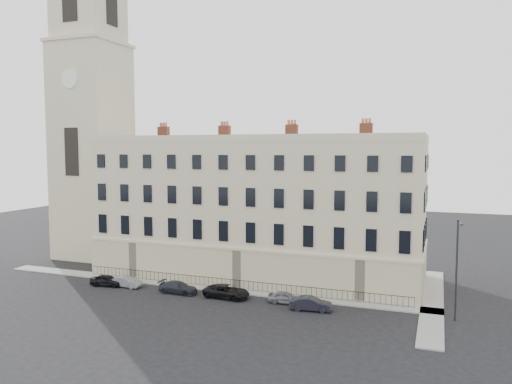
# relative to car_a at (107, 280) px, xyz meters

# --- Properties ---
(ground) EXTENTS (160.00, 160.00, 0.00)m
(ground) POSITION_rel_car_a_xyz_m (19.16, -2.06, -0.60)
(ground) COLOR black
(ground) RESTS_ON ground
(terrace) EXTENTS (36.22, 12.22, 17.00)m
(terrace) POSITION_rel_car_a_xyz_m (13.20, 9.91, 6.90)
(terrace) COLOR beige
(terrace) RESTS_ON ground
(church_tower) EXTENTS (8.00, 8.13, 44.00)m
(church_tower) POSITION_rel_car_a_xyz_m (-10.84, 11.94, 18.06)
(church_tower) COLOR beige
(church_tower) RESTS_ON ground
(pavement_terrace) EXTENTS (48.00, 2.00, 0.12)m
(pavement_terrace) POSITION_rel_car_a_xyz_m (9.16, 2.94, -0.54)
(pavement_terrace) COLOR gray
(pavement_terrace) RESTS_ON ground
(pavement_east_return) EXTENTS (2.00, 24.00, 0.12)m
(pavement_east_return) POSITION_rel_car_a_xyz_m (32.16, 5.94, -0.54)
(pavement_east_return) COLOR gray
(pavement_east_return) RESTS_ON ground
(railings) EXTENTS (35.00, 0.04, 0.96)m
(railings) POSITION_rel_car_a_xyz_m (13.16, 3.34, -0.04)
(railings) COLOR black
(railings) RESTS_ON ground
(car_a) EXTENTS (3.65, 1.84, 1.19)m
(car_a) POSITION_rel_car_a_xyz_m (0.00, 0.00, 0.00)
(car_a) COLOR black
(car_a) RESTS_ON ground
(car_b) EXTENTS (3.37, 1.23, 1.10)m
(car_b) POSITION_rel_car_a_xyz_m (2.16, 0.36, -0.04)
(car_b) COLOR gray
(car_b) RESTS_ON ground
(car_c) EXTENTS (4.03, 1.69, 1.16)m
(car_c) POSITION_rel_car_a_xyz_m (8.33, 0.28, -0.02)
(car_c) COLOR #21252D
(car_c) RESTS_ON ground
(car_d) EXTENTS (4.61, 2.27, 1.26)m
(car_d) POSITION_rel_car_a_xyz_m (13.49, 0.49, 0.03)
(car_d) COLOR black
(car_d) RESTS_ON ground
(car_e) EXTENTS (3.35, 1.48, 1.12)m
(car_e) POSITION_rel_car_a_xyz_m (19.34, 0.80, -0.04)
(car_e) COLOR slate
(car_e) RESTS_ON ground
(car_f) EXTENTS (3.86, 1.75, 1.23)m
(car_f) POSITION_rel_car_a_xyz_m (22.05, -0.35, 0.02)
(car_f) COLOR black
(car_f) RESTS_ON ground
(streetlamp) EXTENTS (0.46, 1.83, 8.52)m
(streetlamp) POSITION_rel_car_a_xyz_m (34.02, 1.13, 4.12)
(streetlamp) COLOR #28282C
(streetlamp) RESTS_ON ground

